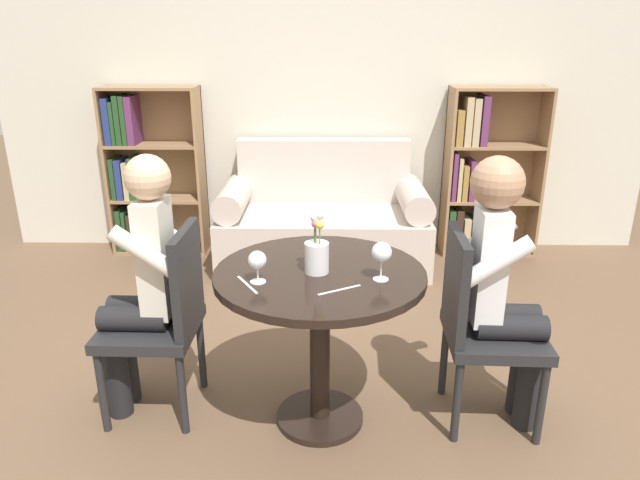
{
  "coord_description": "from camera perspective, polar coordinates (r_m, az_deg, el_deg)",
  "views": [
    {
      "loc": [
        0.03,
        -2.21,
        1.68
      ],
      "look_at": [
        0.0,
        0.05,
        0.87
      ],
      "focal_mm": 32.0,
      "sensor_mm": 36.0,
      "label": 1
    }
  ],
  "objects": [
    {
      "name": "back_wall",
      "position": [
        4.63,
        0.42,
        15.63
      ],
      "size": [
        5.2,
        0.05,
        2.7
      ],
      "color": "beige",
      "rests_on": "ground_plane"
    },
    {
      "name": "person_left",
      "position": [
        2.66,
        -17.45,
        -4.17
      ],
      "size": [
        0.42,
        0.35,
        1.23
      ],
      "rotation": [
        0.0,
        0.0,
        -1.59
      ],
      "color": "black",
      "rests_on": "ground_plane"
    },
    {
      "name": "bookshelf_right",
      "position": [
        4.73,
        15.65,
        6.28
      ],
      "size": [
        0.74,
        0.28,
        1.32
      ],
      "color": "#93704C",
      "rests_on": "ground_plane"
    },
    {
      "name": "chair_left",
      "position": [
        2.69,
        -15.29,
        -7.21
      ],
      "size": [
        0.43,
        0.43,
        0.9
      ],
      "rotation": [
        0.0,
        0.0,
        -1.59
      ],
      "color": "#232326",
      "rests_on": "ground_plane"
    },
    {
      "name": "round_table",
      "position": [
        2.47,
        -0.02,
        -6.48
      ],
      "size": [
        0.9,
        0.9,
        0.75
      ],
      "color": "black",
      "rests_on": "ground_plane"
    },
    {
      "name": "knife_left_setting",
      "position": [
        2.29,
        -7.29,
        -4.46
      ],
      "size": [
        0.11,
        0.17,
        0.0
      ],
      "color": "silver",
      "rests_on": "round_table"
    },
    {
      "name": "flower_vase",
      "position": [
        2.36,
        -0.32,
        -1.31
      ],
      "size": [
        0.1,
        0.1,
        0.26
      ],
      "color": "silver",
      "rests_on": "round_table"
    },
    {
      "name": "couch",
      "position": [
        4.41,
        0.35,
        1.64
      ],
      "size": [
        1.57,
        0.8,
        0.92
      ],
      "color": "beige",
      "rests_on": "ground_plane"
    },
    {
      "name": "wine_glass_left",
      "position": [
        2.27,
        -6.29,
        -2.13
      ],
      "size": [
        0.08,
        0.08,
        0.13
      ],
      "color": "white",
      "rests_on": "round_table"
    },
    {
      "name": "chair_right",
      "position": [
        2.63,
        15.65,
        -7.84
      ],
      "size": [
        0.44,
        0.44,
        0.9
      ],
      "rotation": [
        0.0,
        0.0,
        1.53
      ],
      "color": "#232326",
      "rests_on": "ground_plane"
    },
    {
      "name": "ground_plane",
      "position": [
        2.78,
        -0.01,
        -17.46
      ],
      "size": [
        16.0,
        16.0,
        0.0
      ],
      "primitive_type": "plane",
      "color": "brown"
    },
    {
      "name": "person_right",
      "position": [
        2.58,
        17.9,
        -4.27
      ],
      "size": [
        0.43,
        0.35,
        1.23
      ],
      "rotation": [
        0.0,
        0.0,
        1.53
      ],
      "color": "black",
      "rests_on": "ground_plane"
    },
    {
      "name": "wine_glass_right",
      "position": [
        2.29,
        6.19,
        -1.31
      ],
      "size": [
        0.08,
        0.08,
        0.16
      ],
      "color": "white",
      "rests_on": "round_table"
    },
    {
      "name": "fork_left_setting",
      "position": [
        2.23,
        1.95,
        -5.01
      ],
      "size": [
        0.17,
        0.1,
        0.0
      ],
      "color": "silver",
      "rests_on": "round_table"
    },
    {
      "name": "bookshelf_left",
      "position": [
        4.8,
        -17.1,
        6.31
      ],
      "size": [
        0.74,
        0.28,
        1.32
      ],
      "color": "#93704C",
      "rests_on": "ground_plane"
    }
  ]
}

